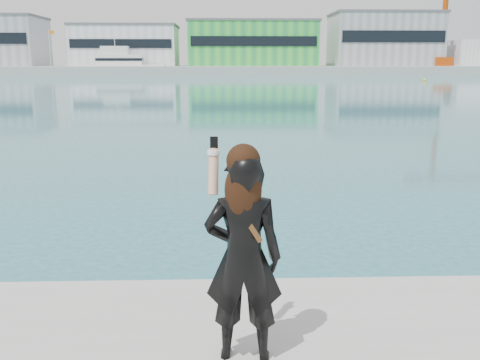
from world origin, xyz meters
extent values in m
cube|color=#9E9E99|center=(0.00, 130.00, 1.00)|extent=(320.00, 40.00, 2.00)
cube|color=silver|center=(-22.00, 128.00, 6.50)|extent=(24.00, 15.00, 9.00)
cube|color=black|center=(-22.00, 120.40, 6.95)|extent=(22.80, 0.20, 1.98)
cube|color=#59595B|center=(-22.00, 128.00, 11.25)|extent=(24.48, 15.30, 0.50)
cube|color=green|center=(8.00, 128.00, 7.00)|extent=(30.00, 16.00, 10.00)
cube|color=black|center=(8.00, 119.90, 7.50)|extent=(28.50, 0.20, 2.20)
cube|color=#59595B|center=(8.00, 128.00, 12.25)|extent=(30.60, 16.32, 0.50)
cube|color=gray|center=(40.00, 128.00, 8.00)|extent=(25.00, 15.00, 12.00)
cube|color=black|center=(40.00, 120.40, 8.60)|extent=(23.75, 0.20, 2.64)
cube|color=#59595B|center=(40.00, 128.00, 14.25)|extent=(25.50, 15.30, 0.50)
cube|color=silver|center=(62.00, 126.00, 5.00)|extent=(12.00, 10.00, 6.00)
cube|color=#C5440B|center=(52.00, 122.00, 3.00)|extent=(4.00, 4.00, 2.00)
cylinder|color=#C5440B|center=(52.00, 122.00, 15.00)|extent=(1.20, 1.20, 22.00)
cylinder|color=silver|center=(-38.00, 121.00, 6.00)|extent=(0.16, 0.16, 8.00)
cube|color=orange|center=(-37.40, 121.00, 9.40)|extent=(1.20, 0.04, 0.80)
cylinder|color=silver|center=(22.00, 121.00, 6.00)|extent=(0.16, 0.16, 8.00)
cube|color=orange|center=(22.60, 121.00, 9.40)|extent=(1.20, 0.04, 0.80)
cube|color=silver|center=(-20.74, 117.39, 1.18)|extent=(17.93, 5.68, 2.36)
cube|color=silver|center=(-21.73, 117.35, 3.45)|extent=(10.02, 4.56, 2.17)
cube|color=silver|center=(-22.71, 117.31, 5.42)|extent=(6.05, 3.60, 1.77)
cube|color=black|center=(-21.73, 117.35, 3.45)|extent=(10.22, 4.66, 0.59)
cylinder|color=silver|center=(-22.71, 117.31, 7.29)|extent=(0.16, 0.16, 1.97)
sphere|color=yellow|center=(32.34, 79.55, 0.00)|extent=(0.50, 0.50, 0.50)
imported|color=black|center=(0.69, -0.48, 1.58)|extent=(0.60, 0.41, 1.57)
sphere|color=black|center=(0.69, -0.50, 2.32)|extent=(0.24, 0.24, 0.24)
ellipsoid|color=black|center=(0.69, -0.55, 2.12)|extent=(0.26, 0.14, 0.42)
cylinder|color=tan|center=(0.48, -0.36, 2.21)|extent=(0.09, 0.19, 0.34)
cylinder|color=white|center=(0.48, -0.32, 2.35)|extent=(0.09, 0.09, 0.03)
cube|color=black|center=(0.49, -0.28, 2.40)|extent=(0.06, 0.02, 0.11)
cube|color=#4C2D14|center=(0.72, -0.57, 1.90)|extent=(0.22, 0.03, 0.32)
camera|label=1|loc=(0.54, -4.16, 2.99)|focal=40.00mm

